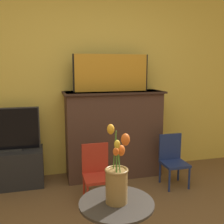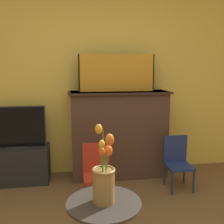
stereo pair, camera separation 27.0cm
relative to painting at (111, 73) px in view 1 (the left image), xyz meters
name	(u,v)px [view 1 (the left image)]	position (x,y,z in m)	size (l,w,h in m)	color
wall_back	(85,74)	(-0.30, 0.23, -0.02)	(8.00, 0.06, 2.70)	#EAC651
fireplace_mantel	(113,133)	(0.03, -0.01, -0.79)	(1.30, 0.45, 1.14)	#4C3328
painting	(111,73)	(0.00, 0.00, 0.00)	(0.98, 0.03, 0.47)	black
tv_stand	(12,168)	(-1.26, -0.02, -1.15)	(0.75, 0.39, 0.45)	#232326
tv_monitor	(9,130)	(-1.26, -0.01, -0.67)	(0.70, 0.12, 0.53)	#2D2D2D
chair_red	(97,171)	(-0.33, -0.64, -1.03)	(0.29, 0.29, 0.63)	#B22D1E
chair_blue	(173,158)	(0.66, -0.47, -1.03)	(0.29, 0.29, 0.63)	navy
side_table	(116,223)	(-0.37, -1.58, -1.06)	(0.55, 0.55, 0.48)	#332D28
vase_tulips	(117,180)	(-0.37, -1.58, -0.72)	(0.17, 0.24, 0.57)	olive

